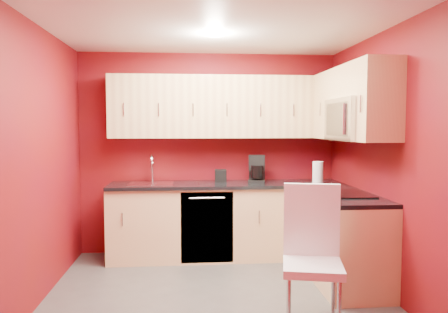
{
  "coord_description": "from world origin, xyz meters",
  "views": [
    {
      "loc": [
        -0.27,
        -4.01,
        1.59
      ],
      "look_at": [
        0.11,
        0.55,
        1.27
      ],
      "focal_mm": 35.0,
      "sensor_mm": 36.0,
      "label": 1
    }
  ],
  "objects": [
    {
      "name": "floor",
      "position": [
        0.0,
        0.0,
        0.0
      ],
      "size": [
        3.2,
        3.2,
        0.0
      ],
      "primitive_type": "plane",
      "color": "#4A4845",
      "rests_on": "ground"
    },
    {
      "name": "ceiling",
      "position": [
        0.0,
        0.0,
        2.5
      ],
      "size": [
        3.2,
        3.2,
        0.0
      ],
      "primitive_type": "plane",
      "rotation": [
        3.14,
        0.0,
        0.0
      ],
      "color": "white",
      "rests_on": "wall_back"
    },
    {
      "name": "wall_back",
      "position": [
        0.0,
        1.5,
        1.25
      ],
      "size": [
        3.2,
        0.0,
        3.2
      ],
      "primitive_type": "plane",
      "rotation": [
        1.57,
        0.0,
        0.0
      ],
      "color": "#680E09",
      "rests_on": "floor"
    },
    {
      "name": "wall_front",
      "position": [
        0.0,
        -1.5,
        1.25
      ],
      "size": [
        3.2,
        0.0,
        3.2
      ],
      "primitive_type": "plane",
      "rotation": [
        -1.57,
        0.0,
        0.0
      ],
      "color": "#680E09",
      "rests_on": "floor"
    },
    {
      "name": "wall_left",
      "position": [
        -1.6,
        0.0,
        1.25
      ],
      "size": [
        0.0,
        3.0,
        3.0
      ],
      "primitive_type": "plane",
      "rotation": [
        1.57,
        0.0,
        1.57
      ],
      "color": "#680E09",
      "rests_on": "floor"
    },
    {
      "name": "wall_right",
      "position": [
        1.6,
        0.0,
        1.25
      ],
      "size": [
        0.0,
        3.0,
        3.0
      ],
      "primitive_type": "plane",
      "rotation": [
        1.57,
        0.0,
        -1.57
      ],
      "color": "#680E09",
      "rests_on": "floor"
    },
    {
      "name": "base_cabinets_back",
      "position": [
        0.2,
        1.2,
        0.43
      ],
      "size": [
        2.8,
        0.6,
        0.87
      ],
      "primitive_type": "cube",
      "color": "#E9C385",
      "rests_on": "floor"
    },
    {
      "name": "base_cabinets_right",
      "position": [
        1.3,
        0.25,
        0.43
      ],
      "size": [
        0.6,
        1.3,
        0.87
      ],
      "primitive_type": "cube",
      "color": "#E9C385",
      "rests_on": "floor"
    },
    {
      "name": "countertop_back",
      "position": [
        0.2,
        1.19,
        0.89
      ],
      "size": [
        2.8,
        0.63,
        0.04
      ],
      "primitive_type": "cube",
      "color": "black",
      "rests_on": "base_cabinets_back"
    },
    {
      "name": "countertop_right",
      "position": [
        1.29,
        0.23,
        0.89
      ],
      "size": [
        0.63,
        1.27,
        0.04
      ],
      "primitive_type": "cube",
      "color": "black",
      "rests_on": "base_cabinets_right"
    },
    {
      "name": "upper_cabinets_back",
      "position": [
        0.2,
        1.32,
        1.83
      ],
      "size": [
        2.8,
        0.35,
        0.75
      ],
      "primitive_type": "cube",
      "color": "#DBBC7C",
      "rests_on": "wall_back"
    },
    {
      "name": "upper_cabinets_right",
      "position": [
        1.42,
        0.44,
        1.89
      ],
      "size": [
        0.35,
        1.55,
        0.75
      ],
      "color": "#DBBC7C",
      "rests_on": "wall_right"
    },
    {
      "name": "microwave",
      "position": [
        1.39,
        0.2,
        1.66
      ],
      "size": [
        0.42,
        0.76,
        0.42
      ],
      "color": "silver",
      "rests_on": "upper_cabinets_right"
    },
    {
      "name": "cooktop",
      "position": [
        1.28,
        0.2,
        0.92
      ],
      "size": [
        0.5,
        0.55,
        0.01
      ],
      "primitive_type": "cube",
      "color": "black",
      "rests_on": "countertop_right"
    },
    {
      "name": "sink",
      "position": [
        -0.7,
        1.2,
        0.94
      ],
      "size": [
        0.52,
        0.42,
        0.35
      ],
      "color": "silver",
      "rests_on": "countertop_back"
    },
    {
      "name": "dishwasher_front",
      "position": [
        -0.05,
        0.91,
        0.43
      ],
      "size": [
        0.6,
        0.02,
        0.82
      ],
      "primitive_type": "cube",
      "color": "black",
      "rests_on": "base_cabinets_back"
    },
    {
      "name": "downlight",
      "position": [
        0.0,
        0.3,
        2.48
      ],
      "size": [
        0.2,
        0.2,
        0.01
      ],
      "primitive_type": "cylinder",
      "color": "white",
      "rests_on": "ceiling"
    },
    {
      "name": "coffee_maker",
      "position": [
        0.57,
        1.21,
        1.07
      ],
      "size": [
        0.24,
        0.3,
        0.33
      ],
      "primitive_type": null,
      "rotation": [
        0.0,
        0.0,
        -0.2
      ],
      "color": "black",
      "rests_on": "countertop_back"
    },
    {
      "name": "napkin_holder",
      "position": [
        0.13,
        1.27,
        0.99
      ],
      "size": [
        0.15,
        0.15,
        0.15
      ],
      "primitive_type": null,
      "rotation": [
        0.0,
        0.0,
        -0.05
      ],
      "color": "black",
      "rests_on": "countertop_back"
    },
    {
      "name": "paper_towel",
      "position": [
        1.22,
        0.85,
        1.05
      ],
      "size": [
        0.2,
        0.2,
        0.28
      ],
      "primitive_type": null,
      "rotation": [
        0.0,
        0.0,
        0.28
      ],
      "color": "silver",
      "rests_on": "countertop_right"
    },
    {
      "name": "dining_chair",
      "position": [
        0.7,
        -0.74,
        0.56
      ],
      "size": [
        0.55,
        0.56,
        1.12
      ],
      "primitive_type": null,
      "rotation": [
        0.0,
        0.0,
        -0.22
      ],
      "color": "white",
      "rests_on": "floor"
    }
  ]
}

